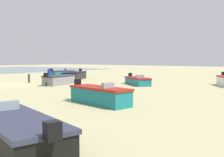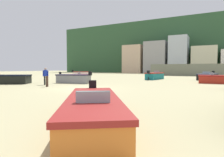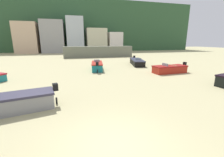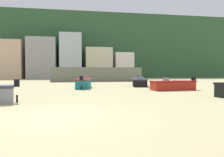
# 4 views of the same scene
# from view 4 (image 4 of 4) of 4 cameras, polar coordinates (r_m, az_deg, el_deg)

# --- Properties ---
(ground_plane) EXTENTS (160.00, 160.00, 0.00)m
(ground_plane) POSITION_cam_4_polar(r_m,az_deg,el_deg) (8.43, -14.60, -9.57)
(ground_plane) COLOR tan
(headland_hill) EXTENTS (90.00, 32.00, 17.48)m
(headland_hill) POSITION_cam_4_polar(r_m,az_deg,el_deg) (74.58, -10.42, 7.12)
(headland_hill) COLOR #305433
(headland_hill) RESTS_ON ground
(harbor_pier) EXTENTS (15.36, 2.40, 2.42)m
(harbor_pier) POSITION_cam_4_polar(r_m,az_deg,el_deg) (38.44, -3.97, 1.04)
(harbor_pier) COLOR slate
(harbor_pier) RESTS_ON ground
(townhouse_left) EXTENTS (6.22, 6.99, 8.92)m
(townhouse_left) POSITION_cam_4_polar(r_m,az_deg,el_deg) (57.68, -24.56, 4.33)
(townhouse_left) COLOR #D2B18F
(townhouse_left) RESTS_ON ground
(townhouse_centre_left) EXTENTS (6.56, 5.45, 9.66)m
(townhouse_centre_left) POSITION_cam_4_polar(r_m,az_deg,el_deg) (55.54, -17.47, 4.90)
(townhouse_centre_left) COLOR #999997
(townhouse_centre_left) RESTS_ON ground
(townhouse_centre) EXTENTS (5.13, 6.94, 10.85)m
(townhouse_centre) POSITION_cam_4_polar(r_m,az_deg,el_deg) (55.84, -10.55, 5.54)
(townhouse_centre) COLOR silver
(townhouse_centre) RESTS_ON ground
(townhouse_centre_right) EXTENTS (6.37, 6.62, 7.55)m
(townhouse_centre_right) POSITION_cam_4_polar(r_m,az_deg,el_deg) (55.92, -3.60, 3.87)
(townhouse_centre_right) COLOR beige
(townhouse_centre_right) RESTS_ON ground
(townhouse_far_right) EXTENTS (4.54, 5.49, 6.41)m
(townhouse_far_right) POSITION_cam_4_polar(r_m,az_deg,el_deg) (56.37, 2.78, 3.27)
(townhouse_far_right) COLOR silver
(townhouse_far_right) RESTS_ON ground
(boat_red_4) EXTENTS (4.26, 1.70, 1.17)m
(boat_red_4) POSITION_cam_4_polar(r_m,az_deg,el_deg) (20.68, 15.34, -1.69)
(boat_red_4) COLOR #B02719
(boat_red_4) RESTS_ON ground
(boat_black_6) EXTENTS (2.73, 5.44, 1.17)m
(boat_black_6) POSITION_cam_4_polar(r_m,az_deg,el_deg) (26.43, 6.98, -0.93)
(boat_black_6) COLOR black
(boat_black_6) RESTS_ON ground
(boat_teal_10) EXTENTS (1.87, 4.23, 1.27)m
(boat_teal_10) POSITION_cam_4_polar(r_m,az_deg,el_deg) (22.74, -7.27, -1.22)
(boat_teal_10) COLOR #18767C
(boat_teal_10) RESTS_ON ground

